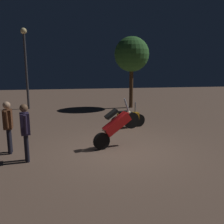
% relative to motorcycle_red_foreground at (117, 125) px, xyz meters
% --- Properties ---
extents(ground_plane, '(40.00, 40.00, 0.00)m').
position_rel_motorcycle_red_foreground_xyz_m(ground_plane, '(0.11, -0.37, -0.74)').
color(ground_plane, brown).
extents(motorcycle_red_foreground, '(1.62, 0.57, 1.63)m').
position_rel_motorcycle_red_foreground_xyz_m(motorcycle_red_foreground, '(0.00, 0.00, 0.00)').
color(motorcycle_red_foreground, black).
rests_on(motorcycle_red_foreground, ground_plane).
extents(motorcycle_orange_parked_left, '(1.62, 0.56, 1.11)m').
position_rel_motorcycle_red_foreground_xyz_m(motorcycle_orange_parked_left, '(0.93, 2.35, -0.31)').
color(motorcycle_orange_parked_left, black).
rests_on(motorcycle_orange_parked_left, ground_plane).
extents(person_rider_beside, '(0.32, 0.66, 1.66)m').
position_rel_motorcycle_red_foreground_xyz_m(person_rider_beside, '(-2.73, -0.76, 0.24)').
color(person_rider_beside, black).
rests_on(person_rider_beside, ground_plane).
extents(person_bystander_far, '(0.28, 0.67, 1.63)m').
position_rel_motorcycle_red_foreground_xyz_m(person_bystander_far, '(-3.37, -0.01, 0.22)').
color(person_bystander_far, black).
rests_on(person_bystander_far, ground_plane).
extents(streetlamp_near, '(0.36, 0.36, 4.82)m').
position_rel_motorcycle_red_foreground_xyz_m(streetlamp_near, '(-4.16, 7.78, 2.33)').
color(streetlamp_near, '#38383D').
rests_on(streetlamp_near, ground_plane).
extents(tree_left_bg, '(2.14, 2.14, 4.40)m').
position_rel_motorcycle_red_foreground_xyz_m(tree_left_bg, '(2.24, 7.24, 2.56)').
color(tree_left_bg, '#4C331E').
rests_on(tree_left_bg, ground_plane).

